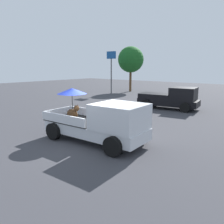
{
  "coord_description": "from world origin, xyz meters",
  "views": [
    {
      "loc": [
        7.04,
        -7.3,
        3.45
      ],
      "look_at": [
        -0.28,
        1.61,
        1.1
      ],
      "focal_mm": 36.18,
      "sensor_mm": 36.0,
      "label": 1
    }
  ],
  "objects": [
    {
      "name": "ground_plane",
      "position": [
        0.0,
        0.0,
        0.0
      ],
      "size": [
        80.0,
        80.0,
        0.0
      ],
      "primitive_type": "plane",
      "color": "#38383D"
    },
    {
      "name": "pickup_truck_main",
      "position": [
        0.39,
        0.02,
        0.99
      ],
      "size": [
        5.15,
        2.47,
        2.41
      ],
      "rotation": [
        0.0,
        0.0,
        0.06
      ],
      "color": "black",
      "rests_on": "ground"
    },
    {
      "name": "pickup_truck_red",
      "position": [
        -0.84,
        9.86,
        0.87
      ],
      "size": [
        5.01,
        2.71,
        1.8
      ],
      "rotation": [
        0.0,
        0.0,
        0.14
      ],
      "color": "black",
      "rests_on": "ground"
    },
    {
      "name": "motel_sign",
      "position": [
        -11.47,
        15.08,
        3.69
      ],
      "size": [
        1.4,
        0.16,
        5.26
      ],
      "color": "#59595B",
      "rests_on": "ground"
    },
    {
      "name": "tree_by_lot",
      "position": [
        -10.96,
        18.63,
        4.32
      ],
      "size": [
        3.5,
        3.5,
        6.09
      ],
      "color": "brown",
      "rests_on": "ground"
    }
  ]
}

